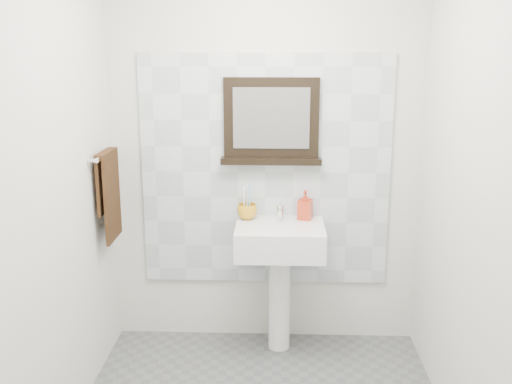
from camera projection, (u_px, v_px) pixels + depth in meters
back_wall at (265, 156)px, 3.85m from camera, size 2.00×0.01×2.50m
front_wall at (248, 298)px, 1.71m from camera, size 2.00×0.01×2.50m
left_wall at (48, 198)px, 2.82m from camera, size 0.01×2.20×2.50m
right_wall at (478, 202)px, 2.74m from camera, size 0.01×2.20×2.50m
splashback at (265, 172)px, 3.86m from camera, size 1.60×0.02×1.50m
pedestal_sink at (280, 253)px, 3.76m from camera, size 0.55×0.44×0.96m
toothbrush_cup at (247, 212)px, 3.83m from camera, size 0.15×0.15×0.10m
toothbrushes at (247, 201)px, 3.81m from camera, size 0.05×0.04×0.21m
soap_dispenser at (305, 205)px, 3.81m from camera, size 0.11×0.11×0.19m
framed_mirror at (271, 123)px, 3.75m from camera, size 0.64×0.11×0.54m
towel_bar at (106, 154)px, 3.57m from camera, size 0.07×0.40×0.03m
hand_towel at (109, 189)px, 3.62m from camera, size 0.06×0.30×0.55m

